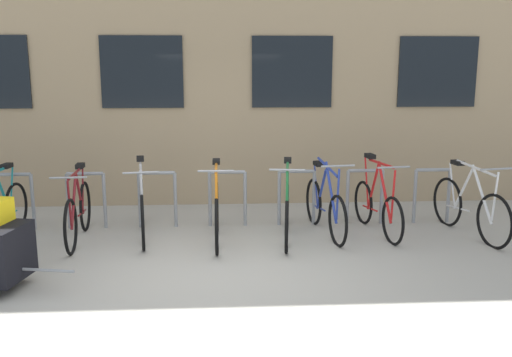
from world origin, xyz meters
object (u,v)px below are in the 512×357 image
at_px(bicycle_silver, 142,208).
at_px(bicycle_red, 377,206).
at_px(bicycle_blue, 325,207).
at_px(bicycle_orange, 217,212).
at_px(bicycle_green, 287,212).
at_px(bicycle_white, 469,207).
at_px(bicycle_maroon, 78,212).

xyz_separation_m(bicycle_silver, bicycle_red, (3.22, 0.01, -0.02)).
xyz_separation_m(bicycle_blue, bicycle_silver, (-2.49, 0.00, 0.01)).
xyz_separation_m(bicycle_orange, bicycle_green, (0.93, 0.01, -0.01)).
relative_size(bicycle_blue, bicycle_red, 1.05).
xyz_separation_m(bicycle_silver, bicycle_orange, (1.01, -0.24, -0.00)).
distance_m(bicycle_silver, bicycle_red, 3.22).
height_order(bicycle_white, bicycle_blue, bicycle_blue).
bearing_deg(bicycle_silver, bicycle_blue, -0.01).
bearing_deg(bicycle_maroon, bicycle_white, -0.78).
relative_size(bicycle_silver, bicycle_green, 1.06).
xyz_separation_m(bicycle_white, bicycle_blue, (-1.95, 0.19, -0.01)).
height_order(bicycle_silver, bicycle_green, bicycle_green).
relative_size(bicycle_white, bicycle_orange, 1.03).
bearing_deg(bicycle_green, bicycle_maroon, 177.61).
distance_m(bicycle_maroon, bicycle_blue, 3.31).
bearing_deg(bicycle_green, bicycle_blue, 23.12).
bearing_deg(bicycle_green, bicycle_red, 10.70).
bearing_deg(bicycle_red, bicycle_silver, -179.88).
distance_m(bicycle_red, bicycle_green, 1.31).
xyz_separation_m(bicycle_white, bicycle_orange, (-3.43, -0.05, 0.00)).
xyz_separation_m(bicycle_maroon, bicycle_silver, (0.82, 0.12, 0.01)).
distance_m(bicycle_white, bicycle_silver, 4.44).
distance_m(bicycle_maroon, bicycle_silver, 0.83).
bearing_deg(bicycle_blue, bicycle_green, -156.88).
distance_m(bicycle_white, bicycle_red, 1.23).
bearing_deg(bicycle_orange, bicycle_maroon, 176.19).
bearing_deg(bicycle_red, bicycle_white, -9.30).
bearing_deg(bicycle_silver, bicycle_green, -6.95).
bearing_deg(bicycle_red, bicycle_maroon, -178.19).
bearing_deg(bicycle_maroon, bicycle_green, -2.39).
bearing_deg(bicycle_maroon, bicycle_red, 1.81).
height_order(bicycle_maroon, bicycle_blue, bicycle_blue).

